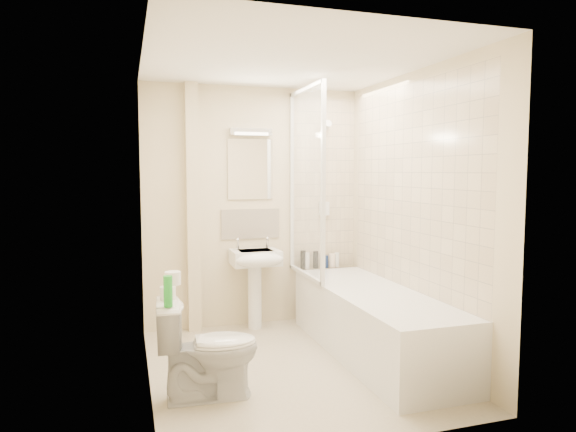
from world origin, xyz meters
name	(u,v)px	position (x,y,z in m)	size (l,w,h in m)	color
floor	(292,366)	(0.00, 0.00, 0.00)	(2.50, 2.50, 0.00)	beige
wall_back	(254,207)	(0.00, 1.25, 1.20)	(2.20, 0.02, 2.40)	beige
wall_left	(146,222)	(-1.10, 0.00, 1.20)	(0.02, 2.50, 2.40)	beige
wall_right	(415,214)	(1.10, 0.00, 1.20)	(0.02, 2.50, 2.40)	beige
ceiling	(292,61)	(0.00, 0.00, 2.40)	(2.20, 2.50, 0.02)	white
tile_back	(323,184)	(0.75, 1.24, 1.42)	(0.70, 0.01, 1.75)	beige
tile_right	(411,187)	(1.09, 0.05, 1.42)	(0.01, 2.10, 1.75)	beige
pipe_boxing	(193,209)	(-0.62, 1.19, 1.20)	(0.12, 0.12, 2.40)	beige
splashback	(251,224)	(-0.04, 1.24, 1.03)	(0.60, 0.01, 0.30)	beige
mirror	(250,169)	(-0.04, 1.24, 1.58)	(0.46, 0.01, 0.60)	white
strip_light	(251,132)	(-0.04, 1.22, 1.95)	(0.42, 0.07, 0.07)	silver
bathtub	(374,321)	(0.75, 0.05, 0.29)	(0.70, 2.10, 0.55)	white
shower_screen	(306,183)	(0.40, 0.80, 1.45)	(0.04, 0.92, 1.80)	white
shower_fixture	(325,173)	(0.75, 1.19, 1.55)	(0.10, 0.16, 0.99)	silver
pedestal_sink	(256,267)	(-0.04, 1.01, 0.63)	(0.47, 0.45, 0.90)	white
bottle_black_a	(303,260)	(0.50, 1.16, 0.65)	(0.05, 0.05, 0.19)	black
bottle_white_a	(307,261)	(0.54, 1.16, 0.63)	(0.06, 0.06, 0.17)	white
bottle_black_b	(316,260)	(0.64, 1.16, 0.64)	(0.05, 0.05, 0.18)	black
bottle_blue	(326,262)	(0.75, 1.16, 0.61)	(0.06, 0.06, 0.13)	navy
bottle_cream	(332,260)	(0.82, 1.16, 0.62)	(0.07, 0.07, 0.14)	#FADFC1
bottle_white_b	(337,260)	(0.88, 1.16, 0.63)	(0.05, 0.05, 0.15)	silver
toilet	(208,348)	(-0.72, -0.36, 0.35)	(0.70, 0.43, 0.70)	white
toilet_roll_lower	(168,293)	(-0.98, -0.30, 0.74)	(0.11, 0.11, 0.09)	white
toilet_roll_upper	(173,278)	(-0.94, -0.25, 0.83)	(0.11, 0.11, 0.09)	white
green_bottle	(168,291)	(-0.99, -0.49, 0.80)	(0.06, 0.06, 0.20)	green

